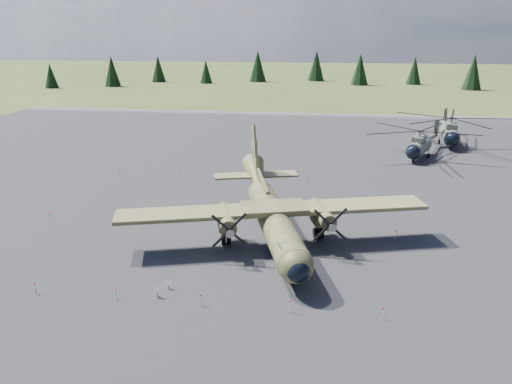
# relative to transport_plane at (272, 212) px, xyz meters

# --- Properties ---
(ground) EXTENTS (500.00, 500.00, 0.00)m
(ground) POSITION_rel_transport_plane_xyz_m (-5.53, 1.54, -2.53)
(ground) COLOR #58632C
(ground) RESTS_ON ground
(apron) EXTENTS (120.00, 120.00, 0.04)m
(apron) POSITION_rel_transport_plane_xyz_m (-5.53, 11.54, -2.53)
(apron) COLOR #58575C
(apron) RESTS_ON ground
(transport_plane) EXTENTS (26.47, 23.64, 8.82)m
(transport_plane) POSITION_rel_transport_plane_xyz_m (0.00, 0.00, 0.00)
(transport_plane) COLOR #3B4223
(transport_plane) RESTS_ON ground
(helicopter_near) EXTENTS (21.79, 21.79, 4.21)m
(helicopter_near) POSITION_rel_transport_plane_xyz_m (17.98, 31.95, 0.45)
(helicopter_near) COLOR #65675A
(helicopter_near) RESTS_ON ground
(helicopter_mid) EXTENTS (20.47, 22.67, 4.69)m
(helicopter_mid) POSITION_rel_transport_plane_xyz_m (24.21, 41.17, 0.79)
(helicopter_mid) COLOR #65675A
(helicopter_mid) RESTS_ON ground
(info_placard_left) EXTENTS (0.53, 0.26, 0.81)m
(info_placard_left) POSITION_rel_transport_plane_xyz_m (-6.83, -11.26, -2.00)
(info_placard_left) COLOR gray
(info_placard_left) RESTS_ON ground
(info_placard_right) EXTENTS (0.40, 0.18, 0.63)m
(info_placard_right) POSITION_rel_transport_plane_xyz_m (-6.42, -9.98, -2.12)
(info_placard_right) COLOR gray
(info_placard_right) RESTS_ON ground
(barrier_fence) EXTENTS (33.12, 29.62, 0.85)m
(barrier_fence) POSITION_rel_transport_plane_xyz_m (-5.99, 1.46, -2.03)
(barrier_fence) COLOR white
(barrier_fence) RESTS_ON ground
(treeline) EXTENTS (291.74, 294.94, 10.94)m
(treeline) POSITION_rel_transport_plane_xyz_m (-3.60, 3.98, 2.26)
(treeline) COLOR black
(treeline) RESTS_ON ground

